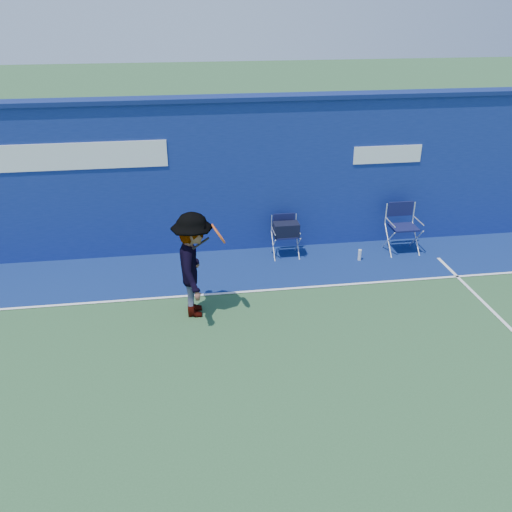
{
  "coord_description": "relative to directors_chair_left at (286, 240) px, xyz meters",
  "views": [
    {
      "loc": [
        -0.53,
        -5.13,
        4.79
      ],
      "look_at": [
        0.59,
        2.6,
        1.0
      ],
      "focal_mm": 38.0,
      "sensor_mm": 36.0,
      "label": 1
    }
  ],
  "objects": [
    {
      "name": "water_bottle",
      "position": [
        1.42,
        -0.42,
        -0.23
      ],
      "size": [
        0.07,
        0.07,
        0.23
      ],
      "primitive_type": "cylinder",
      "color": "silver",
      "rests_on": "ground"
    },
    {
      "name": "court_lines",
      "position": [
        -1.48,
        -3.97,
        -0.34
      ],
      "size": [
        24.0,
        12.0,
        0.01
      ],
      "color": "white",
      "rests_on": "out_of_bounds_strip"
    },
    {
      "name": "directors_chair_left",
      "position": [
        0.0,
        0.0,
        0.0
      ],
      "size": [
        0.5,
        0.45,
        0.83
      ],
      "color": "silver",
      "rests_on": "ground"
    },
    {
      "name": "stadium_wall",
      "position": [
        -1.48,
        0.63,
        1.2
      ],
      "size": [
        24.0,
        0.5,
        3.08
      ],
      "color": "navy",
      "rests_on": "ground"
    },
    {
      "name": "out_of_bounds_strip",
      "position": [
        -1.48,
        -0.47,
        -0.34
      ],
      "size": [
        24.0,
        1.8,
        0.01
      ],
      "primitive_type": "cube",
      "color": "navy",
      "rests_on": "ground"
    },
    {
      "name": "tennis_player",
      "position": [
        -1.88,
        -1.93,
        0.54
      ],
      "size": [
        0.88,
        1.16,
        1.77
      ],
      "color": "#EA4738",
      "rests_on": "ground"
    },
    {
      "name": "directors_chair_right",
      "position": [
        2.4,
        -0.13,
        -0.04
      ],
      "size": [
        0.59,
        0.53,
        0.99
      ],
      "color": "silver",
      "rests_on": "ground"
    },
    {
      "name": "ground",
      "position": [
        -1.48,
        -4.57,
        -0.35
      ],
      "size": [
        80.0,
        80.0,
        0.0
      ],
      "primitive_type": "plane",
      "color": "#2C532E",
      "rests_on": "ground"
    }
  ]
}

